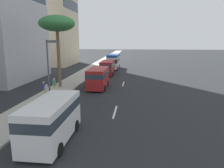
{
  "coord_description": "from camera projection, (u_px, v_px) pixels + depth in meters",
  "views": [
    {
      "loc": [
        -2.09,
        -1.64,
        5.98
      ],
      "look_at": [
        19.77,
        0.83,
        1.32
      ],
      "focal_mm": 33.72,
      "sensor_mm": 36.0,
      "label": 1
    }
  ],
  "objects": [
    {
      "name": "van_lead",
      "position": [
        98.0,
        77.0,
        26.08
      ],
      "size": [
        5.16,
        2.21,
        2.5
      ],
      "rotation": [
        0.0,
        0.0,
        3.14
      ],
      "color": "#A51E1E",
      "rests_on": "ground_plane"
    },
    {
      "name": "street_lamp",
      "position": [
        49.0,
        64.0,
        18.62
      ],
      "size": [
        0.24,
        0.97,
        5.81
      ],
      "color": "#4C4C51",
      "rests_on": "sidewalk_right"
    },
    {
      "name": "minibus_third",
      "position": [
        113.0,
        61.0,
        43.4
      ],
      "size": [
        6.2,
        2.26,
        2.97
      ],
      "rotation": [
        0.0,
        0.0,
        3.14
      ],
      "color": "silver",
      "rests_on": "ground_plane"
    },
    {
      "name": "pedestrian_by_tree",
      "position": [
        54.0,
        85.0,
        23.55
      ],
      "size": [
        0.3,
        0.36,
        1.62
      ],
      "rotation": [
        0.0,
        0.0,
        4.47
      ],
      "color": "gold",
      "rests_on": "sidewalk_right"
    },
    {
      "name": "sidewalk_right",
      "position": [
        81.0,
        76.0,
        34.86
      ],
      "size": [
        162.0,
        3.33,
        0.15
      ],
      "primitive_type": "cube",
      "color": "#B2ADA3",
      "rests_on": "ground_plane"
    },
    {
      "name": "van_second",
      "position": [
        107.0,
        67.0,
        36.07
      ],
      "size": [
        5.18,
        2.14,
        2.38
      ],
      "rotation": [
        0.0,
        0.0,
        3.14
      ],
      "color": "#A51E1E",
      "rests_on": "ground_plane"
    },
    {
      "name": "pedestrian_mid_block",
      "position": [
        47.0,
        92.0,
        20.0
      ],
      "size": [
        0.38,
        0.33,
        1.7
      ],
      "rotation": [
        0.0,
        0.0,
        2.73
      ],
      "color": "#333338",
      "rests_on": "sidewalk_right"
    },
    {
      "name": "pedestrian_near_lamp",
      "position": [
        44.0,
        88.0,
        21.61
      ],
      "size": [
        0.34,
        0.25,
        1.64
      ],
      "rotation": [
        0.0,
        0.0,
        3.04
      ],
      "color": "gold",
      "rests_on": "sidewalk_right"
    },
    {
      "name": "palm_tree",
      "position": [
        57.0,
        24.0,
        24.99
      ],
      "size": [
        4.27,
        4.27,
        8.68
      ],
      "color": "brown",
      "rests_on": "sidewalk_right"
    },
    {
      "name": "lane_stripe_far",
      "position": [
        123.0,
        84.0,
        29.0
      ],
      "size": [
        3.2,
        0.16,
        0.01
      ],
      "primitive_type": "cube",
      "color": "silver",
      "rests_on": "ground_plane"
    },
    {
      "name": "lane_stripe_mid",
      "position": [
        115.0,
        112.0,
        17.75
      ],
      "size": [
        3.2,
        0.16,
        0.01
      ],
      "primitive_type": "cube",
      "color": "silver",
      "rests_on": "ground_plane"
    },
    {
      "name": "van_fourth",
      "position": [
        52.0,
        118.0,
        12.38
      ],
      "size": [
        5.24,
        2.15,
        2.53
      ],
      "rotation": [
        0.0,
        0.0,
        3.14
      ],
      "color": "white",
      "rests_on": "ground_plane"
    },
    {
      "name": "ground_plane",
      "position": [
        125.0,
        77.0,
        34.07
      ],
      "size": [
        198.0,
        198.0,
        0.0
      ],
      "primitive_type": "plane",
      "color": "#26282B"
    }
  ]
}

